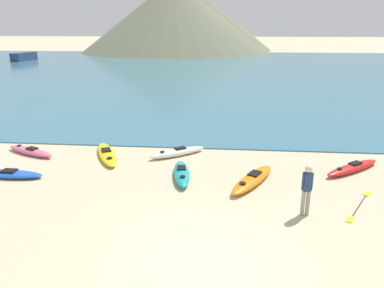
% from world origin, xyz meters
% --- Properties ---
extents(ground_plane, '(400.00, 400.00, 0.00)m').
position_xyz_m(ground_plane, '(0.00, 0.00, 0.00)').
color(ground_plane, '#C6B793').
extents(bay_water, '(160.00, 70.00, 0.06)m').
position_xyz_m(bay_water, '(0.00, 44.41, 0.03)').
color(bay_water, teal).
rests_on(bay_water, ground_plane).
extents(far_hill_left, '(42.15, 42.15, 15.76)m').
position_xyz_m(far_hill_left, '(-12.04, 80.75, 7.88)').
color(far_hill_left, '#6B7056').
rests_on(far_hill_left, ground_plane).
extents(far_hill_midleft, '(45.92, 45.92, 17.67)m').
position_xyz_m(far_hill_midleft, '(-11.92, 88.95, 8.84)').
color(far_hill_midleft, '#6B7056').
rests_on(far_hill_midleft, ground_plane).
extents(kayak_on_sand_0, '(1.07, 2.84, 0.40)m').
position_xyz_m(kayak_on_sand_0, '(-1.25, 5.67, 0.18)').
color(kayak_on_sand_0, teal).
rests_on(kayak_on_sand_0, ground_plane).
extents(kayak_on_sand_1, '(2.19, 3.33, 0.39)m').
position_xyz_m(kayak_on_sand_1, '(1.59, 5.34, 0.17)').
color(kayak_on_sand_1, orange).
rests_on(kayak_on_sand_1, ground_plane).
extents(kayak_on_sand_2, '(3.19, 0.90, 0.30)m').
position_xyz_m(kayak_on_sand_2, '(-8.42, 5.07, 0.13)').
color(kayak_on_sand_2, blue).
rests_on(kayak_on_sand_2, ground_plane).
extents(kayak_on_sand_3, '(2.17, 3.51, 0.32)m').
position_xyz_m(kayak_on_sand_3, '(-5.06, 7.82, 0.14)').
color(kayak_on_sand_3, yellow).
rests_on(kayak_on_sand_3, ground_plane).
extents(kayak_on_sand_4, '(2.93, 2.51, 0.36)m').
position_xyz_m(kayak_on_sand_4, '(5.90, 7.03, 0.16)').
color(kayak_on_sand_4, red).
rests_on(kayak_on_sand_4, ground_plane).
extents(kayak_on_sand_5, '(2.70, 2.18, 0.38)m').
position_xyz_m(kayak_on_sand_5, '(-1.77, 8.30, 0.17)').
color(kayak_on_sand_5, white).
rests_on(kayak_on_sand_5, ground_plane).
extents(kayak_on_sand_7, '(2.95, 1.80, 0.36)m').
position_xyz_m(kayak_on_sand_7, '(-8.83, 7.84, 0.16)').
color(kayak_on_sand_7, '#E5668C').
rests_on(kayak_on_sand_7, ground_plane).
extents(person_near_foreground, '(0.35, 0.24, 1.73)m').
position_xyz_m(person_near_foreground, '(3.12, 2.90, 0.99)').
color(person_near_foreground, gray).
rests_on(person_near_foreground, ground_plane).
extents(moored_boat_2, '(2.39, 5.34, 1.34)m').
position_xyz_m(moored_boat_2, '(-34.72, 54.94, 0.73)').
color(moored_boat_2, navy).
rests_on(moored_boat_2, bay_water).
extents(loose_paddle, '(1.57, 2.48, 0.03)m').
position_xyz_m(loose_paddle, '(5.13, 3.72, 0.01)').
color(loose_paddle, black).
rests_on(loose_paddle, ground_plane).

